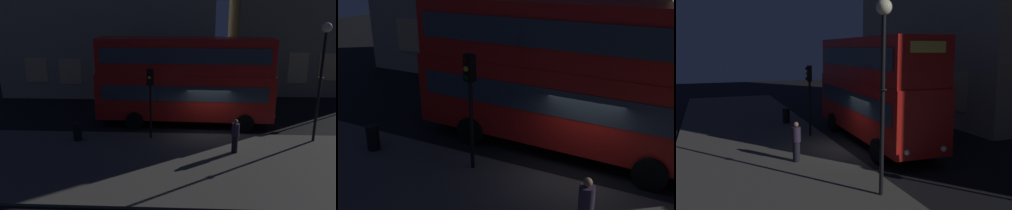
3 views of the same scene
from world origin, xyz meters
TOP-DOWN VIEW (x-y plane):
  - ground_plane at (0.00, 0.00)m, footprint 80.00×80.00m
  - double_decker_bus at (-1.41, 1.56)m, footprint 10.83×3.11m
  - traffic_light_near_kerb at (-3.22, -1.34)m, footprint 0.37×0.39m
  - pedestrian at (1.09, -3.11)m, footprint 0.38×0.38m
  - litter_bin at (-7.15, -1.84)m, footprint 0.46×0.46m

SIDE VIEW (x-z plane):
  - ground_plane at x=0.00m, z-range 0.00..0.00m
  - litter_bin at x=-7.15m, z-range 0.12..1.05m
  - pedestrian at x=1.09m, z-range 0.14..1.85m
  - traffic_light_near_kerb at x=-3.22m, z-range 0.96..4.80m
  - double_decker_bus at x=-1.41m, z-range 0.33..5.72m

